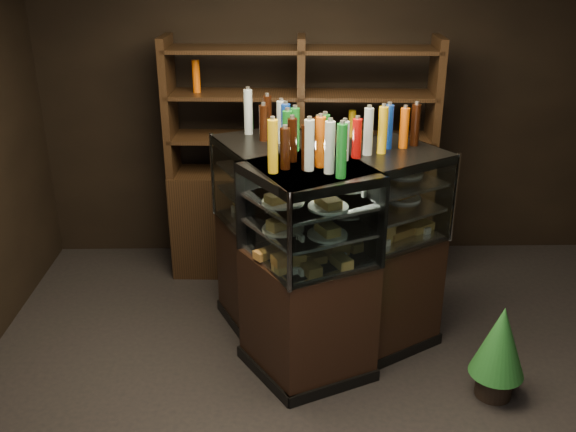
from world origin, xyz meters
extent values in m
plane|color=black|center=(0.00, 0.00, 0.00)|extent=(5.00, 5.00, 0.00)
cube|color=black|center=(0.00, 2.50, 1.50)|extent=(5.00, 0.02, 3.00)
cube|color=black|center=(-0.04, 0.83, 0.42)|extent=(1.42, 1.21, 0.83)
cube|color=black|center=(-0.04, 0.83, 0.04)|extent=(1.46, 1.24, 0.08)
cube|color=black|center=(-0.04, 0.83, 1.39)|extent=(1.42, 1.21, 0.06)
cube|color=silver|center=(-0.04, 0.83, 0.84)|extent=(1.35, 1.14, 0.02)
cube|color=silver|center=(-0.04, 0.83, 1.04)|extent=(1.35, 1.14, 0.02)
cube|color=silver|center=(-0.04, 0.83, 1.21)|extent=(1.35, 1.14, 0.02)
cube|color=white|center=(0.14, 0.55, 1.13)|extent=(1.09, 0.67, 0.59)
cylinder|color=silver|center=(0.67, 0.89, 1.13)|extent=(0.03, 0.03, 0.61)
cylinder|color=silver|center=(-0.41, 0.23, 1.13)|extent=(0.03, 0.03, 0.61)
cube|color=black|center=(-0.39, 0.94, 0.42)|extent=(1.11, 1.42, 0.83)
cube|color=black|center=(-0.39, 0.94, 0.04)|extent=(1.14, 1.46, 0.08)
cube|color=black|center=(-0.39, 0.94, 1.39)|extent=(1.11, 1.42, 0.06)
cube|color=silver|center=(-0.39, 0.94, 0.84)|extent=(1.04, 1.35, 0.02)
cube|color=silver|center=(-0.39, 0.94, 1.04)|extent=(1.04, 1.35, 0.02)
cube|color=silver|center=(-0.39, 0.94, 1.21)|extent=(1.04, 1.35, 0.02)
cube|color=white|center=(-0.68, 0.80, 1.13)|extent=(0.53, 1.16, 0.59)
cylinder|color=silver|center=(-0.41, 0.23, 1.13)|extent=(0.03, 0.03, 0.61)
cylinder|color=silver|center=(-0.94, 1.39, 1.13)|extent=(0.03, 0.03, 0.61)
cube|color=gold|center=(-0.48, 0.53, 0.88)|extent=(0.20, 0.17, 0.06)
cube|color=gold|center=(-0.32, 0.62, 0.88)|extent=(0.20, 0.17, 0.06)
cube|color=gold|center=(-0.17, 0.71, 0.88)|extent=(0.20, 0.17, 0.06)
cube|color=gold|center=(-0.02, 0.80, 0.88)|extent=(0.20, 0.17, 0.06)
cube|color=gold|center=(0.13, 0.90, 0.88)|extent=(0.20, 0.17, 0.06)
cube|color=gold|center=(0.28, 0.99, 0.88)|extent=(0.20, 0.17, 0.06)
cube|color=gold|center=(0.44, 1.08, 0.88)|extent=(0.20, 0.17, 0.06)
cylinder|color=white|center=(-0.45, 0.58, 1.05)|extent=(0.24, 0.24, 0.02)
cube|color=gold|center=(-0.45, 0.58, 1.09)|extent=(0.19, 0.16, 0.05)
cylinder|color=white|center=(-0.04, 0.83, 1.05)|extent=(0.24, 0.24, 0.02)
cube|color=gold|center=(-0.04, 0.83, 1.09)|extent=(0.19, 0.16, 0.05)
cylinder|color=white|center=(0.38, 1.08, 1.05)|extent=(0.24, 0.24, 0.02)
cube|color=gold|center=(0.38, 1.08, 1.09)|extent=(0.19, 0.16, 0.05)
cylinder|color=white|center=(-0.45, 0.58, 1.23)|extent=(0.24, 0.24, 0.02)
cube|color=gold|center=(-0.45, 0.58, 1.27)|extent=(0.19, 0.16, 0.05)
cylinder|color=white|center=(-0.04, 0.83, 1.23)|extent=(0.24, 0.24, 0.02)
cube|color=gold|center=(-0.04, 0.83, 1.27)|extent=(0.19, 0.16, 0.05)
cylinder|color=white|center=(0.38, 1.08, 1.23)|extent=(0.24, 0.24, 0.02)
cube|color=gold|center=(0.38, 1.08, 1.27)|extent=(0.19, 0.16, 0.05)
cube|color=gold|center=(-0.64, 1.41, 0.88)|extent=(0.16, 0.20, 0.06)
cube|color=gold|center=(-0.56, 1.25, 0.88)|extent=(0.16, 0.20, 0.06)
cube|color=gold|center=(-0.49, 1.09, 0.88)|extent=(0.16, 0.20, 0.06)
cube|color=gold|center=(-0.41, 0.93, 0.88)|extent=(0.16, 0.20, 0.06)
cube|color=gold|center=(-0.34, 0.76, 0.88)|extent=(0.16, 0.20, 0.06)
cube|color=gold|center=(-0.27, 0.60, 0.88)|extent=(0.16, 0.20, 0.06)
cube|color=gold|center=(-0.19, 0.44, 0.88)|extent=(0.16, 0.20, 0.06)
cylinder|color=white|center=(-0.59, 1.38, 1.05)|extent=(0.24, 0.24, 0.02)
cube|color=gold|center=(-0.59, 1.38, 1.09)|extent=(0.15, 0.19, 0.05)
cylinder|color=white|center=(-0.39, 0.94, 1.05)|extent=(0.24, 0.24, 0.02)
cube|color=gold|center=(-0.39, 0.94, 1.09)|extent=(0.15, 0.19, 0.05)
cylinder|color=white|center=(-0.19, 0.50, 1.05)|extent=(0.24, 0.24, 0.02)
cube|color=gold|center=(-0.19, 0.50, 1.09)|extent=(0.15, 0.19, 0.05)
cylinder|color=white|center=(-0.59, 1.38, 1.23)|extent=(0.24, 0.24, 0.02)
cube|color=gold|center=(-0.59, 1.38, 1.27)|extent=(0.15, 0.19, 0.05)
cylinder|color=white|center=(-0.39, 0.94, 1.23)|extent=(0.24, 0.24, 0.02)
cube|color=gold|center=(-0.39, 0.94, 1.27)|extent=(0.15, 0.19, 0.05)
cylinder|color=white|center=(-0.19, 0.50, 1.23)|extent=(0.24, 0.24, 0.02)
cube|color=gold|center=(-0.19, 0.50, 1.27)|extent=(0.15, 0.19, 0.05)
cylinder|color=#D8590A|center=(-0.49, 0.55, 1.56)|extent=(0.06, 0.06, 0.28)
cylinder|color=silver|center=(-0.49, 0.55, 1.71)|extent=(0.03, 0.03, 0.02)
cylinder|color=#B20C0A|center=(-0.41, 0.60, 1.56)|extent=(0.06, 0.06, 0.28)
cylinder|color=silver|center=(-0.41, 0.60, 1.71)|extent=(0.03, 0.03, 0.02)
cylinder|color=#0F38B2|center=(-0.33, 0.65, 1.56)|extent=(0.06, 0.06, 0.28)
cylinder|color=silver|center=(-0.33, 0.65, 1.71)|extent=(0.03, 0.03, 0.02)
cylinder|color=yellow|center=(-0.24, 0.70, 1.56)|extent=(0.06, 0.06, 0.28)
cylinder|color=silver|center=(-0.24, 0.70, 1.71)|extent=(0.03, 0.03, 0.02)
cylinder|color=silver|center=(-0.16, 0.76, 1.56)|extent=(0.06, 0.06, 0.28)
cylinder|color=silver|center=(-0.16, 0.76, 1.71)|extent=(0.03, 0.03, 0.02)
cylinder|color=black|center=(-0.08, 0.81, 1.56)|extent=(0.06, 0.06, 0.28)
cylinder|color=silver|center=(-0.08, 0.81, 1.71)|extent=(0.03, 0.03, 0.02)
cylinder|color=#147223|center=(0.01, 0.86, 1.56)|extent=(0.06, 0.06, 0.28)
cylinder|color=silver|center=(0.01, 0.86, 1.71)|extent=(0.03, 0.03, 0.02)
cylinder|color=#D8590A|center=(0.09, 0.91, 1.56)|extent=(0.06, 0.06, 0.28)
cylinder|color=silver|center=(0.09, 0.91, 1.71)|extent=(0.03, 0.03, 0.02)
cylinder|color=#B20C0A|center=(0.17, 0.96, 1.56)|extent=(0.06, 0.06, 0.28)
cylinder|color=silver|center=(0.17, 0.96, 1.71)|extent=(0.03, 0.03, 0.02)
cylinder|color=#0F38B2|center=(0.25, 1.01, 1.56)|extent=(0.06, 0.06, 0.28)
cylinder|color=silver|center=(0.25, 1.01, 1.71)|extent=(0.03, 0.03, 0.02)
cylinder|color=yellow|center=(0.34, 1.06, 1.56)|extent=(0.06, 0.06, 0.28)
cylinder|color=silver|center=(0.34, 1.06, 1.71)|extent=(0.03, 0.03, 0.02)
cylinder|color=silver|center=(0.42, 1.11, 1.56)|extent=(0.06, 0.06, 0.28)
cylinder|color=silver|center=(0.42, 1.11, 1.71)|extent=(0.03, 0.03, 0.02)
cylinder|color=#D8590A|center=(-0.61, 1.43, 1.56)|extent=(0.06, 0.06, 0.28)
cylinder|color=silver|center=(-0.61, 1.43, 1.71)|extent=(0.03, 0.03, 0.02)
cylinder|color=#B20C0A|center=(-0.57, 1.34, 1.56)|extent=(0.06, 0.06, 0.28)
cylinder|color=silver|center=(-0.57, 1.34, 1.71)|extent=(0.03, 0.03, 0.02)
cylinder|color=#0F38B2|center=(-0.53, 1.25, 1.56)|extent=(0.06, 0.06, 0.28)
cylinder|color=silver|center=(-0.53, 1.25, 1.71)|extent=(0.03, 0.03, 0.02)
cylinder|color=yellow|center=(-0.49, 1.16, 1.56)|extent=(0.06, 0.06, 0.28)
cylinder|color=silver|center=(-0.49, 1.16, 1.71)|extent=(0.03, 0.03, 0.02)
cylinder|color=silver|center=(-0.45, 1.07, 1.56)|extent=(0.06, 0.06, 0.28)
cylinder|color=silver|center=(-0.45, 1.07, 1.71)|extent=(0.03, 0.03, 0.02)
cylinder|color=black|center=(-0.41, 0.98, 1.56)|extent=(0.06, 0.06, 0.28)
cylinder|color=silver|center=(-0.41, 0.98, 1.71)|extent=(0.03, 0.03, 0.02)
cylinder|color=#147223|center=(-0.37, 0.89, 1.56)|extent=(0.06, 0.06, 0.28)
cylinder|color=silver|center=(-0.37, 0.89, 1.71)|extent=(0.03, 0.03, 0.02)
cylinder|color=#D8590A|center=(-0.33, 0.81, 1.56)|extent=(0.06, 0.06, 0.28)
cylinder|color=silver|center=(-0.33, 0.81, 1.71)|extent=(0.03, 0.03, 0.02)
cylinder|color=#B20C0A|center=(-0.29, 0.72, 1.56)|extent=(0.06, 0.06, 0.28)
cylinder|color=silver|center=(-0.29, 0.72, 1.71)|extent=(0.03, 0.03, 0.02)
cylinder|color=#0F38B2|center=(-0.25, 0.63, 1.56)|extent=(0.06, 0.06, 0.28)
cylinder|color=silver|center=(-0.25, 0.63, 1.71)|extent=(0.03, 0.03, 0.02)
cylinder|color=yellow|center=(-0.21, 0.54, 1.56)|extent=(0.06, 0.06, 0.28)
cylinder|color=silver|center=(-0.21, 0.54, 1.71)|extent=(0.03, 0.03, 0.02)
cylinder|color=silver|center=(-0.16, 0.45, 1.56)|extent=(0.06, 0.06, 0.28)
cylinder|color=silver|center=(-0.16, 0.45, 1.71)|extent=(0.03, 0.03, 0.02)
cylinder|color=black|center=(0.88, 0.32, 0.08)|extent=(0.23, 0.23, 0.17)
cone|color=#1A5D27|center=(0.88, 0.32, 0.40)|extent=(0.34, 0.34, 0.47)
cone|color=#1A5D27|center=(0.88, 0.32, 0.56)|extent=(0.26, 0.26, 0.33)
cube|color=black|center=(-0.28, 2.05, 0.45)|extent=(2.18, 0.52, 0.90)
cube|color=black|center=(-1.33, 2.10, 1.45)|extent=(0.08, 0.38, 1.10)
cube|color=black|center=(-0.28, 2.05, 1.45)|extent=(0.08, 0.38, 1.10)
cube|color=black|center=(0.77, 2.00, 1.45)|extent=(0.08, 0.38, 1.10)
cube|color=black|center=(-0.28, 2.05, 1.20)|extent=(2.13, 0.47, 0.03)
cube|color=black|center=(-0.28, 2.05, 1.55)|extent=(2.13, 0.47, 0.03)
cube|color=black|center=(-0.28, 2.05, 1.90)|extent=(2.13, 0.47, 0.03)
cylinder|color=#D8590A|center=(-1.10, 2.09, 1.32)|extent=(0.06, 0.06, 0.22)
cylinder|color=#B20C0A|center=(-0.69, 2.07, 1.32)|extent=(0.06, 0.06, 0.22)
cylinder|color=#0F38B2|center=(-0.28, 2.05, 1.32)|extent=(0.06, 0.06, 0.22)
cylinder|color=yellow|center=(0.13, 2.03, 1.32)|extent=(0.06, 0.06, 0.22)
cylinder|color=silver|center=(0.54, 2.01, 1.32)|extent=(0.06, 0.06, 0.22)
camera|label=1|loc=(-0.48, -2.96, 2.65)|focal=40.00mm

